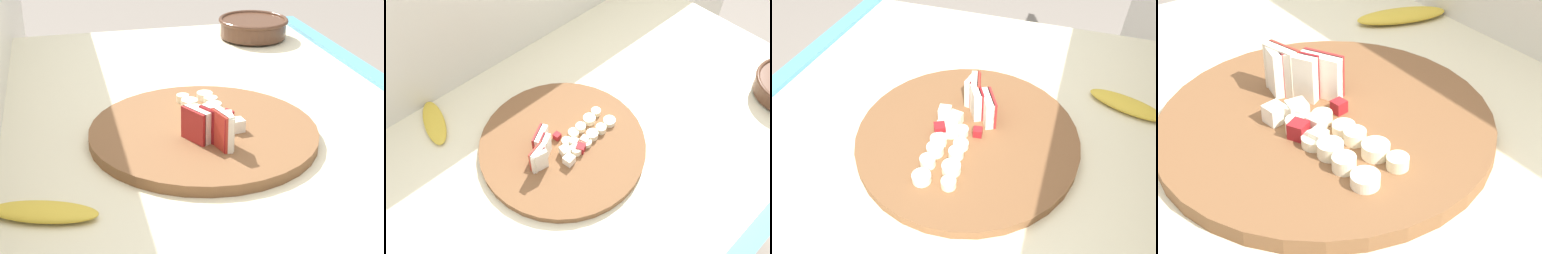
% 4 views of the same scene
% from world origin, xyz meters
% --- Properties ---
extents(cutting_board, '(0.37, 0.37, 0.02)m').
position_xyz_m(cutting_board, '(-0.10, 0.05, 0.88)').
color(cutting_board, brown).
rests_on(cutting_board, tiled_countertop).
extents(apple_wedge_fan, '(0.08, 0.07, 0.06)m').
position_xyz_m(apple_wedge_fan, '(-0.16, 0.06, 0.92)').
color(apple_wedge_fan, maroon).
rests_on(apple_wedge_fan, cutting_board).
extents(apple_dice_pile, '(0.08, 0.09, 0.02)m').
position_xyz_m(apple_dice_pile, '(-0.11, 0.02, 0.90)').
color(apple_dice_pile, '#EFE5CC').
rests_on(apple_dice_pile, cutting_board).
extents(banana_slice_rows, '(0.14, 0.07, 0.02)m').
position_xyz_m(banana_slice_rows, '(-0.04, 0.04, 0.90)').
color(banana_slice_rows, '#F4EAC6').
rests_on(banana_slice_rows, cutting_board).
extents(banana_peel, '(0.09, 0.15, 0.02)m').
position_xyz_m(banana_peel, '(-0.28, 0.31, 0.88)').
color(banana_peel, gold).
rests_on(banana_peel, tiled_countertop).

